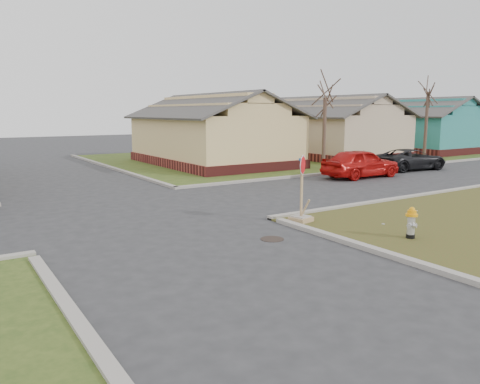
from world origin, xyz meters
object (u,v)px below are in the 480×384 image
fire_hydrant (411,221)px  dark_pickup (411,159)px  stop_sign (301,207)px  red_sedan (361,163)px

fire_hydrant → dark_pickup: bearing=19.2°
stop_sign → dark_pickup: stop_sign is taller
fire_hydrant → stop_sign: size_ratio=0.41×
fire_hydrant → dark_pickup: size_ratio=0.19×
fire_hydrant → dark_pickup: (13.19, 10.06, 0.10)m
dark_pickup → fire_hydrant: bearing=133.4°
fire_hydrant → red_sedan: red_sedan is taller
fire_hydrant → stop_sign: (-1.21, 3.13, -0.02)m
fire_hydrant → dark_pickup: dark_pickup is taller
fire_hydrant → red_sedan: bearing=30.8°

